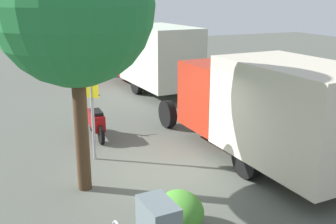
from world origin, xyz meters
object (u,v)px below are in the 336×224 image
(box_truck_near, at_px, (265,105))
(motorcycle, at_px, (96,121))
(box_truck_far, at_px, (151,54))
(street_tree, at_px, (74,6))
(stop_sign, at_px, (91,88))

(box_truck_near, bearing_deg, motorcycle, 42.14)
(box_truck_far, distance_m, street_tree, 10.35)
(box_truck_near, relative_size, stop_sign, 2.42)
(box_truck_far, relative_size, stop_sign, 2.63)
(street_tree, bearing_deg, box_truck_far, -29.54)
(stop_sign, bearing_deg, motorcycle, -15.70)
(box_truck_near, distance_m, box_truck_far, 9.08)
(box_truck_far, bearing_deg, motorcycle, 140.82)
(box_truck_far, height_order, motorcycle, box_truck_far)
(box_truck_near, xyz_separation_m, box_truck_far, (9.07, -0.36, 0.07))
(box_truck_near, relative_size, motorcycle, 3.93)
(box_truck_near, height_order, street_tree, street_tree)
(stop_sign, height_order, street_tree, street_tree)
(stop_sign, xyz_separation_m, street_tree, (-1.59, 0.59, 2.05))
(motorcycle, bearing_deg, stop_sign, 165.28)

